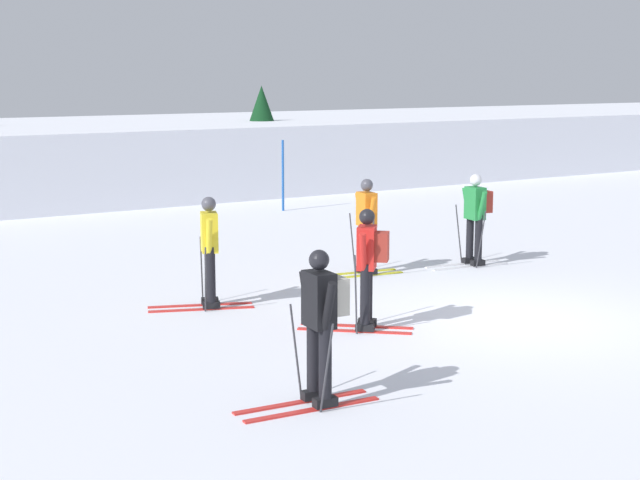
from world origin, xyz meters
TOP-DOWN VIEW (x-y plane):
  - ground_plane at (0.00, 0.00)m, footprint 120.00×120.00m
  - far_snow_ridge at (0.00, 18.46)m, footprint 80.00×9.61m
  - skier_green at (2.22, 3.36)m, footprint 1.63×1.00m
  - skier_red at (-2.11, 0.63)m, footprint 1.44×1.34m
  - skier_orange at (0.02, 3.77)m, footprint 1.64×1.00m
  - skier_yellow at (-3.42, 2.99)m, footprint 1.63×0.95m
  - skier_black at (-4.31, -1.64)m, footprint 1.62×1.00m
  - trail_marker_pole at (2.78, 11.53)m, footprint 0.06×0.06m
  - conifer_far_right at (5.15, 16.97)m, footprint 1.69×1.69m

SIDE VIEW (x-z plane):
  - ground_plane at x=0.00m, z-range 0.00..0.00m
  - skier_yellow at x=-3.42m, z-range 0.06..1.77m
  - skier_orange at x=0.02m, z-range 0.06..1.77m
  - trail_marker_pole at x=2.78m, z-range 0.00..1.84m
  - skier_black at x=-4.31m, z-range 0.10..1.81m
  - skier_green at x=2.22m, z-range 0.10..1.81m
  - skier_red at x=-2.11m, z-range 0.10..1.81m
  - far_snow_ridge at x=0.00m, z-range 0.00..2.04m
  - conifer_far_right at x=5.15m, z-range 0.37..3.51m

